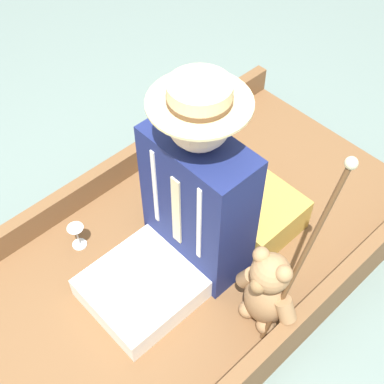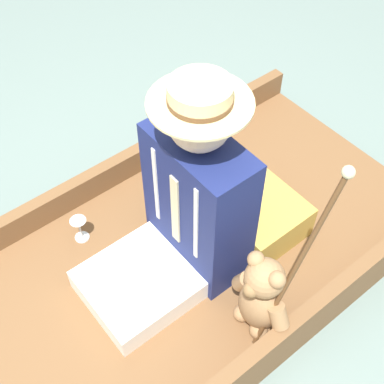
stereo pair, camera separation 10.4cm
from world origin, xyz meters
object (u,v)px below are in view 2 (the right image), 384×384
(wine_glass, at_px, (79,225))
(teddy_bear, at_px, (260,297))
(seated_person, at_px, (187,207))
(walking_cane, at_px, (305,251))

(wine_glass, bearing_deg, teddy_bear, -157.28)
(seated_person, height_order, walking_cane, seated_person)
(teddy_bear, height_order, walking_cane, walking_cane)
(wine_glass, distance_m, walking_cane, 1.04)
(teddy_bear, relative_size, wine_glass, 3.26)
(walking_cane, bearing_deg, seated_person, 16.20)
(teddy_bear, distance_m, wine_glass, 0.87)
(wine_glass, height_order, walking_cane, walking_cane)
(wine_glass, bearing_deg, seated_person, -142.09)
(seated_person, relative_size, teddy_bear, 2.24)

